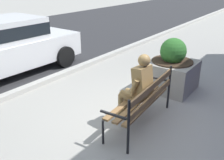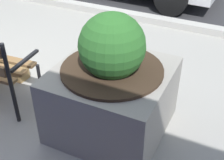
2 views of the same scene
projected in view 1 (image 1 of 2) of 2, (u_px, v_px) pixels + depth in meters
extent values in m
plane|color=#9E9B93|center=(130.00, 126.00, 4.74)|extent=(80.00, 80.00, 0.00)
cube|color=#B2AFA8|center=(32.00, 86.00, 6.29)|extent=(60.00, 0.20, 0.12)
cube|color=olive|center=(147.00, 105.00, 4.57)|extent=(1.70, 0.22, 0.04)
cube|color=olive|center=(138.00, 102.00, 4.66)|extent=(1.70, 0.22, 0.04)
cube|color=olive|center=(130.00, 100.00, 4.75)|extent=(1.70, 0.22, 0.04)
cube|color=olive|center=(152.00, 97.00, 4.46)|extent=(1.70, 0.15, 0.11)
cube|color=olive|center=(153.00, 86.00, 4.38)|extent=(1.70, 0.15, 0.11)
cylinder|color=black|center=(103.00, 132.00, 4.15)|extent=(0.04, 0.04, 0.45)
cylinder|color=black|center=(128.00, 128.00, 3.83)|extent=(0.04, 0.04, 0.95)
cube|color=black|center=(113.00, 115.00, 3.90)|extent=(0.07, 0.48, 0.03)
cylinder|color=black|center=(148.00, 93.00, 5.53)|extent=(0.04, 0.04, 0.45)
cylinder|color=black|center=(169.00, 88.00, 5.21)|extent=(0.04, 0.04, 0.95)
cube|color=black|center=(157.00, 78.00, 5.28)|extent=(0.07, 0.48, 0.03)
cube|color=olive|center=(137.00, 95.00, 4.70)|extent=(0.36, 0.34, 0.16)
cube|color=olive|center=(143.00, 80.00, 4.51)|extent=(0.38, 0.32, 0.55)
sphere|color=olive|center=(144.00, 60.00, 4.36)|extent=(0.22, 0.22, 0.22)
cylinder|color=olive|center=(135.00, 86.00, 4.39)|extent=(0.10, 0.19, 0.29)
cylinder|color=olive|center=(128.00, 93.00, 4.53)|extent=(0.10, 0.27, 0.10)
cylinder|color=olive|center=(148.00, 79.00, 4.70)|extent=(0.10, 0.19, 0.29)
cylinder|color=olive|center=(142.00, 85.00, 4.86)|extent=(0.10, 0.27, 0.10)
cylinder|color=olive|center=(128.00, 96.00, 4.73)|extent=(0.16, 0.37, 0.14)
cylinder|color=olive|center=(121.00, 106.00, 4.94)|extent=(0.11, 0.11, 0.50)
cube|color=olive|center=(118.00, 114.00, 5.06)|extent=(0.13, 0.25, 0.07)
cylinder|color=olive|center=(134.00, 93.00, 4.86)|extent=(0.16, 0.37, 0.14)
cylinder|color=olive|center=(126.00, 103.00, 5.07)|extent=(0.11, 0.11, 0.50)
cube|color=olive|center=(124.00, 111.00, 5.19)|extent=(0.13, 0.25, 0.07)
cube|color=olive|center=(126.00, 106.00, 5.29)|extent=(0.29, 0.20, 0.16)
cube|color=gray|center=(171.00, 75.00, 6.17)|extent=(1.09, 1.09, 0.71)
cylinder|color=#38281C|center=(172.00, 61.00, 6.03)|extent=(0.98, 0.98, 0.03)
sphere|color=#2D6B28|center=(173.00, 51.00, 5.93)|extent=(0.62, 0.62, 0.62)
cube|color=silver|center=(8.00, 52.00, 7.11)|extent=(4.15, 1.81, 0.70)
cylinder|color=black|center=(31.00, 48.00, 8.67)|extent=(0.65, 0.24, 0.64)
cylinder|color=black|center=(65.00, 57.00, 7.72)|extent=(0.65, 0.24, 0.64)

